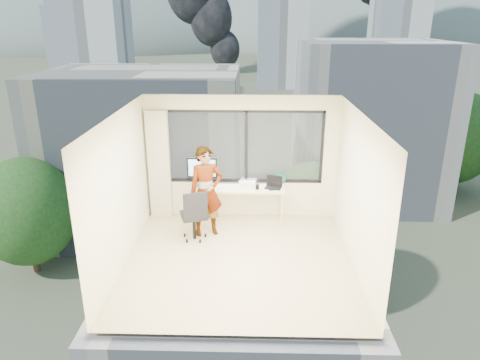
{
  "coord_description": "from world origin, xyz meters",
  "views": [
    {
      "loc": [
        0.22,
        -6.92,
        4.04
      ],
      "look_at": [
        0.0,
        1.0,
        1.15
      ],
      "focal_mm": 33.31,
      "sensor_mm": 36.0,
      "label": 1
    }
  ],
  "objects_px": {
    "game_console": "(248,181)",
    "desk": "(241,204)",
    "handbag": "(279,179)",
    "chair": "(194,214)",
    "monitor": "(202,172)",
    "laptop": "(273,183)",
    "person": "(206,192)"
  },
  "relations": [
    {
      "from": "game_console",
      "to": "desk",
      "type": "bearing_deg",
      "value": -107.96
    },
    {
      "from": "desk",
      "to": "handbag",
      "type": "relative_size",
      "value": 6.2
    },
    {
      "from": "laptop",
      "to": "handbag",
      "type": "bearing_deg",
      "value": 76.61
    },
    {
      "from": "laptop",
      "to": "handbag",
      "type": "relative_size",
      "value": 1.2
    },
    {
      "from": "desk",
      "to": "monitor",
      "type": "xyz_separation_m",
      "value": [
        -0.8,
        0.06,
        0.69
      ]
    },
    {
      "from": "game_console",
      "to": "chair",
      "type": "bearing_deg",
      "value": -120.44
    },
    {
      "from": "handbag",
      "to": "laptop",
      "type": "bearing_deg",
      "value": -134.22
    },
    {
      "from": "game_console",
      "to": "handbag",
      "type": "bearing_deg",
      "value": 10.67
    },
    {
      "from": "chair",
      "to": "game_console",
      "type": "bearing_deg",
      "value": 29.12
    },
    {
      "from": "monitor",
      "to": "handbag",
      "type": "distance_m",
      "value": 1.62
    },
    {
      "from": "monitor",
      "to": "laptop",
      "type": "xyz_separation_m",
      "value": [
        1.46,
        -0.08,
        -0.21
      ]
    },
    {
      "from": "chair",
      "to": "game_console",
      "type": "height_order",
      "value": "chair"
    },
    {
      "from": "handbag",
      "to": "game_console",
      "type": "bearing_deg",
      "value": 162.72
    },
    {
      "from": "game_console",
      "to": "handbag",
      "type": "height_order",
      "value": "handbag"
    },
    {
      "from": "person",
      "to": "game_console",
      "type": "relative_size",
      "value": 5.41
    },
    {
      "from": "chair",
      "to": "person",
      "type": "height_order",
      "value": "person"
    },
    {
      "from": "monitor",
      "to": "game_console",
      "type": "distance_m",
      "value": 1.0
    },
    {
      "from": "monitor",
      "to": "handbag",
      "type": "xyz_separation_m",
      "value": [
        1.6,
        0.17,
        -0.2
      ]
    },
    {
      "from": "game_console",
      "to": "handbag",
      "type": "relative_size",
      "value": 1.14
    },
    {
      "from": "chair",
      "to": "laptop",
      "type": "xyz_separation_m",
      "value": [
        1.54,
        0.83,
        0.33
      ]
    },
    {
      "from": "desk",
      "to": "chair",
      "type": "distance_m",
      "value": 1.24
    },
    {
      "from": "chair",
      "to": "desk",
      "type": "bearing_deg",
      "value": 26.28
    },
    {
      "from": "person",
      "to": "desk",
      "type": "bearing_deg",
      "value": 25.25
    },
    {
      "from": "chair",
      "to": "monitor",
      "type": "height_order",
      "value": "monitor"
    },
    {
      "from": "person",
      "to": "handbag",
      "type": "height_order",
      "value": "person"
    },
    {
      "from": "chair",
      "to": "monitor",
      "type": "bearing_deg",
      "value": 67.1
    },
    {
      "from": "chair",
      "to": "handbag",
      "type": "xyz_separation_m",
      "value": [
        1.68,
        1.08,
        0.33
      ]
    },
    {
      "from": "laptop",
      "to": "handbag",
      "type": "distance_m",
      "value": 0.28
    },
    {
      "from": "desk",
      "to": "chair",
      "type": "height_order",
      "value": "chair"
    },
    {
      "from": "monitor",
      "to": "person",
      "type": "bearing_deg",
      "value": -75.02
    },
    {
      "from": "monitor",
      "to": "handbag",
      "type": "height_order",
      "value": "monitor"
    },
    {
      "from": "chair",
      "to": "laptop",
      "type": "distance_m",
      "value": 1.78
    }
  ]
}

